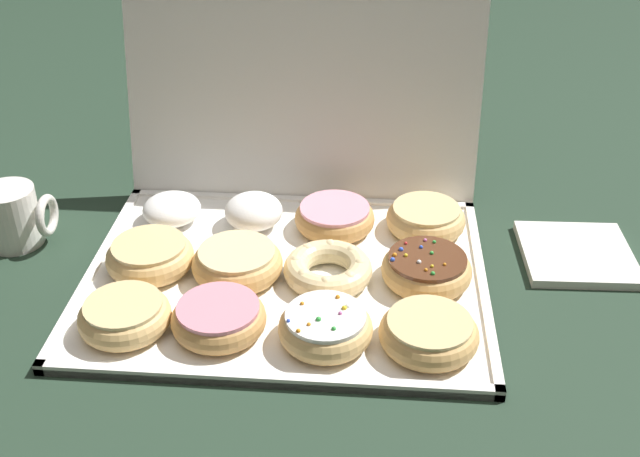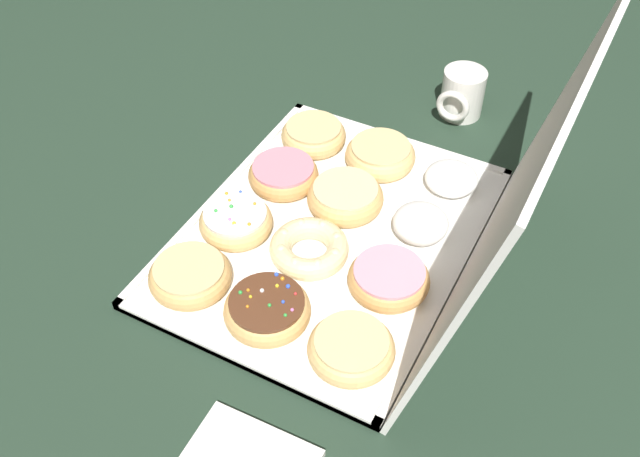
{
  "view_description": "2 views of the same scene",
  "coord_description": "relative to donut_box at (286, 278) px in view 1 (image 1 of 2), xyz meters",
  "views": [
    {
      "loc": [
        0.11,
        -0.83,
        0.61
      ],
      "look_at": [
        0.04,
        0.04,
        0.06
      ],
      "focal_mm": 43.33,
      "sensor_mm": 36.0,
      "label": 1
    },
    {
      "loc": [
        0.68,
        0.34,
        0.79
      ],
      "look_at": [
        0.03,
        -0.0,
        0.04
      ],
      "focal_mm": 40.41,
      "sensor_mm": 36.0,
      "label": 2
    }
  ],
  "objects": [
    {
      "name": "glazed_ring_donut_11",
      "position": [
        0.19,
        0.13,
        0.02
      ],
      "size": [
        0.11,
        0.11,
        0.04
      ],
      "color": "#E5B770",
      "rests_on": "donut_box"
    },
    {
      "name": "napkin_stack",
      "position": [
        0.4,
        0.09,
        0.0
      ],
      "size": [
        0.15,
        0.15,
        0.01
      ],
      "primitive_type": "cube",
      "rotation": [
        0.0,
        0.0,
        0.03
      ],
      "color": "white",
      "rests_on": "ground"
    },
    {
      "name": "box_lid_open",
      "position": [
        0.0,
        0.25,
        0.19
      ],
      "size": [
        0.53,
        0.1,
        0.4
      ],
      "primitive_type": "cube",
      "rotation": [
        1.35,
        0.0,
        0.0
      ],
      "color": "white",
      "rests_on": "ground"
    },
    {
      "name": "sprinkle_donut_2",
      "position": [
        0.06,
        -0.13,
        0.03
      ],
      "size": [
        0.11,
        0.11,
        0.04
      ],
      "color": "#E5B770",
      "rests_on": "donut_box"
    },
    {
      "name": "glazed_ring_donut_3",
      "position": [
        0.18,
        -0.13,
        0.02
      ],
      "size": [
        0.12,
        0.12,
        0.04
      ],
      "color": "tan",
      "rests_on": "donut_box"
    },
    {
      "name": "glazed_ring_donut_5",
      "position": [
        -0.06,
        -0.01,
        0.03
      ],
      "size": [
        0.12,
        0.12,
        0.04
      ],
      "color": "tan",
      "rests_on": "donut_box"
    },
    {
      "name": "ground_plane",
      "position": [
        0.0,
        0.0,
        -0.01
      ],
      "size": [
        3.0,
        3.0,
        0.0
      ],
      "primitive_type": "plane",
      "color": "#233828"
    },
    {
      "name": "glazed_ring_donut_4",
      "position": [
        -0.18,
        0.0,
        0.03
      ],
      "size": [
        0.12,
        0.12,
        0.04
      ],
      "color": "#E5B770",
      "rests_on": "donut_box"
    },
    {
      "name": "pink_frosted_donut_1",
      "position": [
        -0.07,
        -0.12,
        0.02
      ],
      "size": [
        0.11,
        0.11,
        0.04
      ],
      "color": "tan",
      "rests_on": "donut_box"
    },
    {
      "name": "powdered_filled_donut_9",
      "position": [
        -0.06,
        0.12,
        0.03
      ],
      "size": [
        0.08,
        0.08,
        0.05
      ],
      "color": "white",
      "rests_on": "donut_box"
    },
    {
      "name": "powdered_filled_donut_8",
      "position": [
        -0.18,
        0.12,
        0.02
      ],
      "size": [
        0.09,
        0.09,
        0.04
      ],
      "color": "white",
      "rests_on": "donut_box"
    },
    {
      "name": "pink_frosted_donut_10",
      "position": [
        0.06,
        0.12,
        0.02
      ],
      "size": [
        0.12,
        0.12,
        0.04
      ],
      "color": "tan",
      "rests_on": "donut_box"
    },
    {
      "name": "cruller_donut_6",
      "position": [
        0.06,
        -0.01,
        0.02
      ],
      "size": [
        0.12,
        0.12,
        0.03
      ],
      "color": "beige",
      "rests_on": "donut_box"
    },
    {
      "name": "glazed_ring_donut_0",
      "position": [
        -0.18,
        -0.12,
        0.02
      ],
      "size": [
        0.11,
        0.11,
        0.04
      ],
      "color": "#E5B770",
      "rests_on": "donut_box"
    },
    {
      "name": "donut_box",
      "position": [
        0.0,
        0.0,
        0.0
      ],
      "size": [
        0.53,
        0.41,
        0.01
      ],
      "color": "white",
      "rests_on": "ground"
    },
    {
      "name": "sprinkle_donut_7",
      "position": [
        0.18,
        -0.0,
        0.03
      ],
      "size": [
        0.12,
        0.12,
        0.04
      ],
      "color": "tan",
      "rests_on": "donut_box"
    },
    {
      "name": "coffee_mug",
      "position": [
        -0.39,
        0.06,
        0.04
      ],
      "size": [
        0.1,
        0.08,
        0.09
      ],
      "color": "white",
      "rests_on": "ground"
    }
  ]
}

